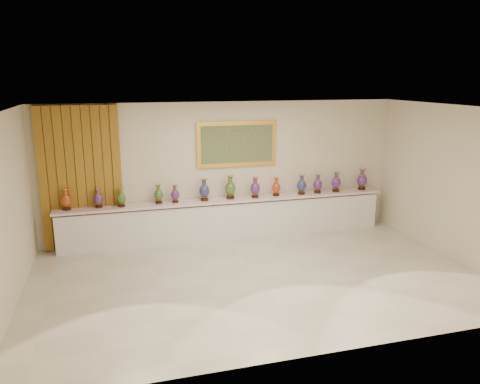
{
  "coord_description": "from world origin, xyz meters",
  "views": [
    {
      "loc": [
        -2.4,
        -7.42,
        3.51
      ],
      "look_at": [
        0.14,
        1.7,
        1.18
      ],
      "focal_mm": 35.0,
      "sensor_mm": 36.0,
      "label": 1
    }
  ],
  "objects_px": {
    "counter": "(227,219)",
    "vase_1": "(98,199)",
    "vase_2": "(121,198)",
    "vase_0": "(66,200)"
  },
  "relations": [
    {
      "from": "vase_0",
      "to": "vase_2",
      "type": "bearing_deg",
      "value": -2.38
    },
    {
      "from": "vase_0",
      "to": "counter",
      "type": "bearing_deg",
      "value": -0.09
    },
    {
      "from": "counter",
      "to": "vase_1",
      "type": "relative_size",
      "value": 17.89
    },
    {
      "from": "vase_2",
      "to": "vase_1",
      "type": "bearing_deg",
      "value": 173.83
    },
    {
      "from": "counter",
      "to": "vase_0",
      "type": "bearing_deg",
      "value": 179.91
    },
    {
      "from": "vase_0",
      "to": "vase_2",
      "type": "relative_size",
      "value": 1.09
    },
    {
      "from": "vase_0",
      "to": "vase_1",
      "type": "bearing_deg",
      "value": 0.41
    },
    {
      "from": "vase_2",
      "to": "counter",
      "type": "bearing_deg",
      "value": 1.0
    },
    {
      "from": "vase_1",
      "to": "vase_2",
      "type": "distance_m",
      "value": 0.46
    },
    {
      "from": "vase_1",
      "to": "counter",
      "type": "bearing_deg",
      "value": -0.2
    }
  ]
}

